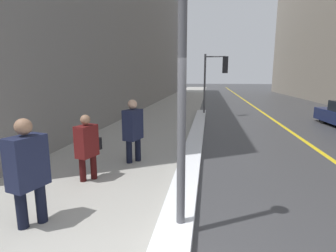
# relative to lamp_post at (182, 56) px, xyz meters

# --- Properties ---
(sidewalk_slab) EXTENTS (4.00, 80.00, 0.01)m
(sidewalk_slab) POSITION_rel_lamp_post_xyz_m (-2.23, 13.87, -2.52)
(sidewalk_slab) COLOR #9E9B93
(sidewalk_slab) RESTS_ON ground
(road_centre_stripe) EXTENTS (0.16, 80.00, 0.00)m
(road_centre_stripe) POSITION_rel_lamp_post_xyz_m (3.77, 13.87, -2.53)
(road_centre_stripe) COLOR gold
(road_centre_stripe) RESTS_ON ground
(snow_bank_curb) EXTENTS (0.52, 15.49, 0.19)m
(snow_bank_curb) POSITION_rel_lamp_post_xyz_m (-0.08, 5.29, -2.43)
(snow_bank_curb) COLOR white
(snow_bank_curb) RESTS_ON ground
(building_facade_left) EXTENTS (6.00, 36.00, 15.04)m
(building_facade_left) POSITION_rel_lamp_post_xyz_m (-7.23, 18.87, 4.99)
(building_facade_left) COLOR slate
(building_facade_left) RESTS_ON ground
(lamp_post) EXTENTS (0.28, 0.28, 4.14)m
(lamp_post) POSITION_rel_lamp_post_xyz_m (0.00, 0.00, 0.00)
(lamp_post) COLOR #515156
(lamp_post) RESTS_ON ground
(traffic_light_near) EXTENTS (1.31, 0.32, 3.49)m
(traffic_light_near) POSITION_rel_lamp_post_xyz_m (0.79, 11.68, -0.02)
(traffic_light_near) COLOR #515156
(traffic_light_near) RESTS_ON ground
(pedestrian_trailing) EXTENTS (0.45, 0.61, 1.68)m
(pedestrian_trailing) POSITION_rel_lamp_post_xyz_m (-2.27, -0.13, -1.60)
(pedestrian_trailing) COLOR black
(pedestrian_trailing) RESTS_ON ground
(pedestrian_with_shoulder_bag) EXTENTS (0.40, 0.71, 1.47)m
(pedestrian_with_shoulder_bag) POSITION_rel_lamp_post_xyz_m (-2.22, 1.70, -1.72)
(pedestrian_with_shoulder_bag) COLOR #340C0C
(pedestrian_with_shoulder_bag) RESTS_ON ground
(pedestrian_nearside) EXTENTS (0.45, 0.61, 1.68)m
(pedestrian_nearside) POSITION_rel_lamp_post_xyz_m (-1.59, 3.05, -1.60)
(pedestrian_nearside) COLOR black
(pedestrian_nearside) RESTS_ON ground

